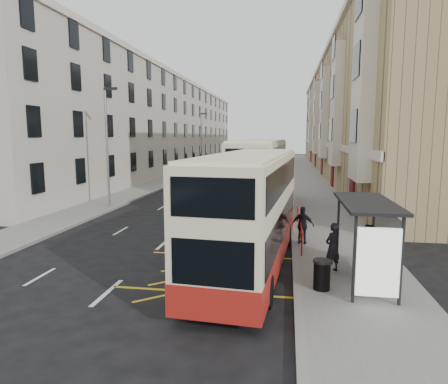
% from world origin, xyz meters
% --- Properties ---
extents(ground, '(200.00, 200.00, 0.00)m').
position_xyz_m(ground, '(0.00, 0.00, 0.00)').
color(ground, black).
rests_on(ground, ground).
extents(pavement_right, '(4.00, 120.00, 0.15)m').
position_xyz_m(pavement_right, '(8.00, 30.00, 0.07)').
color(pavement_right, slate).
rests_on(pavement_right, ground).
extents(pavement_left, '(3.00, 120.00, 0.15)m').
position_xyz_m(pavement_left, '(-7.50, 30.00, 0.07)').
color(pavement_left, slate).
rests_on(pavement_left, ground).
extents(kerb_right, '(0.25, 120.00, 0.15)m').
position_xyz_m(kerb_right, '(6.00, 30.00, 0.07)').
color(kerb_right, gray).
rests_on(kerb_right, ground).
extents(kerb_left, '(0.25, 120.00, 0.15)m').
position_xyz_m(kerb_left, '(-6.00, 30.00, 0.07)').
color(kerb_left, gray).
rests_on(kerb_left, ground).
extents(road_markings, '(10.00, 110.00, 0.01)m').
position_xyz_m(road_markings, '(0.00, 45.00, 0.01)').
color(road_markings, silver).
rests_on(road_markings, ground).
extents(terrace_right, '(10.75, 79.00, 15.25)m').
position_xyz_m(terrace_right, '(14.88, 45.38, 7.52)').
color(terrace_right, tan).
rests_on(terrace_right, ground).
extents(terrace_left, '(9.18, 79.00, 13.25)m').
position_xyz_m(terrace_left, '(-13.43, 45.50, 6.52)').
color(terrace_left, beige).
rests_on(terrace_left, ground).
extents(bus_shelter, '(1.65, 4.25, 2.70)m').
position_xyz_m(bus_shelter, '(8.34, -0.39, 2.14)').
color(bus_shelter, black).
rests_on(bus_shelter, pavement_right).
extents(guard_railing, '(0.06, 6.56, 1.01)m').
position_xyz_m(guard_railing, '(6.25, 5.75, 0.86)').
color(guard_railing, '#AF1202').
rests_on(guard_railing, pavement_right).
extents(street_lamp_near, '(0.93, 0.18, 8.00)m').
position_xyz_m(street_lamp_near, '(-6.35, 12.00, 4.64)').
color(street_lamp_near, gray).
rests_on(street_lamp_near, pavement_left).
extents(street_lamp_far, '(0.93, 0.18, 8.00)m').
position_xyz_m(street_lamp_far, '(-6.35, 42.00, 4.64)').
color(street_lamp_far, gray).
rests_on(street_lamp_far, pavement_left).
extents(double_decker_front, '(3.38, 11.02, 4.33)m').
position_xyz_m(double_decker_front, '(4.28, 1.21, 2.20)').
color(double_decker_front, beige).
rests_on(double_decker_front, ground).
extents(double_decker_rear, '(3.31, 11.89, 4.69)m').
position_xyz_m(double_decker_rear, '(3.83, 13.08, 2.39)').
color(double_decker_rear, beige).
rests_on(double_decker_rear, ground).
extents(litter_bin, '(0.58, 0.58, 0.96)m').
position_xyz_m(litter_bin, '(6.75, -1.03, 0.65)').
color(litter_bin, black).
rests_on(litter_bin, pavement_right).
extents(pedestrian_near, '(0.77, 0.75, 1.79)m').
position_xyz_m(pedestrian_near, '(7.26, 0.75, 1.04)').
color(pedestrian_near, black).
rests_on(pedestrian_near, pavement_right).
extents(pedestrian_mid, '(0.94, 0.76, 1.84)m').
position_xyz_m(pedestrian_mid, '(8.42, 0.30, 1.07)').
color(pedestrian_mid, black).
rests_on(pedestrian_mid, pavement_right).
extents(pedestrian_far, '(1.06, 0.62, 1.69)m').
position_xyz_m(pedestrian_far, '(6.35, 4.39, 1.00)').
color(pedestrian_far, black).
rests_on(pedestrian_far, pavement_right).
extents(white_van, '(2.67, 5.76, 1.60)m').
position_xyz_m(white_van, '(-4.78, 36.81, 0.80)').
color(white_van, silver).
rests_on(white_van, ground).
extents(car_silver, '(3.34, 4.88, 1.54)m').
position_xyz_m(car_silver, '(-3.34, 51.96, 0.77)').
color(car_silver, '#A5A8AC').
rests_on(car_silver, ground).
extents(car_dark, '(3.26, 4.97, 1.55)m').
position_xyz_m(car_dark, '(-3.94, 67.56, 0.77)').
color(car_dark, black).
rests_on(car_dark, ground).
extents(car_red, '(2.77, 4.91, 1.34)m').
position_xyz_m(car_red, '(4.59, 60.63, 0.67)').
color(car_red, maroon).
rests_on(car_red, ground).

